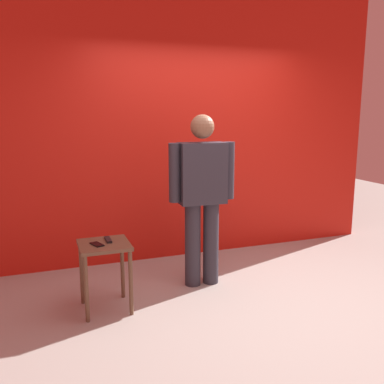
{
  "coord_description": "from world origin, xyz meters",
  "views": [
    {
      "loc": [
        -1.79,
        -3.22,
        1.74
      ],
      "look_at": [
        -0.4,
        0.55,
        0.97
      ],
      "focal_mm": 39.51,
      "sensor_mm": 36.0,
      "label": 1
    }
  ],
  "objects_px": {
    "standing_person": "(202,192)",
    "cell_phone": "(97,244)",
    "side_table": "(105,257)",
    "tv_remote": "(108,240)"
  },
  "relations": [
    {
      "from": "side_table",
      "to": "cell_phone",
      "type": "distance_m",
      "value": 0.14
    },
    {
      "from": "standing_person",
      "to": "tv_remote",
      "type": "xyz_separation_m",
      "value": [
        -0.96,
        -0.17,
        -0.34
      ]
    },
    {
      "from": "side_table",
      "to": "tv_remote",
      "type": "bearing_deg",
      "value": 54.64
    },
    {
      "from": "side_table",
      "to": "cell_phone",
      "type": "xyz_separation_m",
      "value": [
        -0.06,
        -0.02,
        0.13
      ]
    },
    {
      "from": "cell_phone",
      "to": "tv_remote",
      "type": "height_order",
      "value": "tv_remote"
    },
    {
      "from": "standing_person",
      "to": "side_table",
      "type": "bearing_deg",
      "value": -166.86
    },
    {
      "from": "cell_phone",
      "to": "standing_person",
      "type": "bearing_deg",
      "value": -6.17
    },
    {
      "from": "side_table",
      "to": "cell_phone",
      "type": "bearing_deg",
      "value": -160.41
    },
    {
      "from": "cell_phone",
      "to": "side_table",
      "type": "bearing_deg",
      "value": -0.12
    },
    {
      "from": "standing_person",
      "to": "cell_phone",
      "type": "height_order",
      "value": "standing_person"
    }
  ]
}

